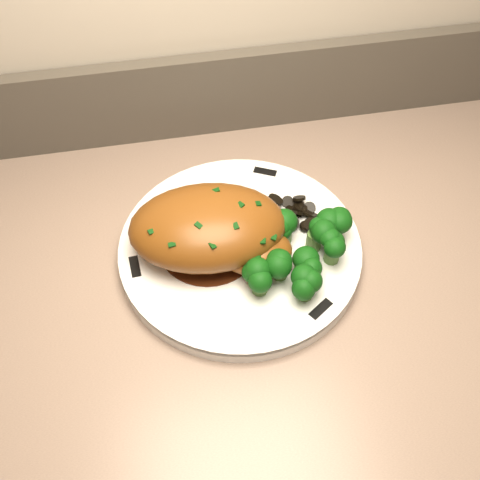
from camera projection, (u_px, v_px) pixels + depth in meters
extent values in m
cube|color=gray|center=(38.00, 361.00, 0.65)|extent=(2.08, 0.69, 0.03)
cube|color=#4C443A|center=(28.00, 116.00, 0.78)|extent=(2.08, 0.02, 0.12)
cylinder|color=white|center=(240.00, 250.00, 0.71)|extent=(0.32, 0.32, 0.02)
cube|color=black|center=(265.00, 172.00, 0.78)|extent=(0.03, 0.02, 0.00)
cube|color=black|center=(135.00, 267.00, 0.68)|extent=(0.01, 0.03, 0.00)
cube|color=black|center=(321.00, 309.00, 0.65)|extent=(0.03, 0.03, 0.00)
cylinder|color=#3E190B|center=(209.00, 246.00, 0.70)|extent=(0.12, 0.12, 0.00)
ellipsoid|color=brown|center=(207.00, 227.00, 0.67)|extent=(0.19, 0.13, 0.07)
ellipsoid|color=brown|center=(256.00, 251.00, 0.67)|extent=(0.09, 0.07, 0.04)
cube|color=#0B350B|center=(157.00, 211.00, 0.65)|extent=(0.01, 0.01, 0.00)
cube|color=#0B350B|center=(176.00, 206.00, 0.65)|extent=(0.01, 0.01, 0.00)
cube|color=#0B350B|center=(196.00, 204.00, 0.65)|extent=(0.01, 0.01, 0.00)
cube|color=#0B350B|center=(215.00, 202.00, 0.65)|extent=(0.01, 0.01, 0.00)
cube|color=#0B350B|center=(235.00, 202.00, 0.65)|extent=(0.01, 0.01, 0.00)
cube|color=#0B350B|center=(254.00, 203.00, 0.66)|extent=(0.01, 0.01, 0.00)
cylinder|color=black|center=(310.00, 210.00, 0.73)|extent=(0.02, 0.01, 0.01)
cylinder|color=black|center=(308.00, 205.00, 0.74)|extent=(0.02, 0.02, 0.01)
cylinder|color=black|center=(304.00, 200.00, 0.74)|extent=(0.02, 0.02, 0.01)
cylinder|color=black|center=(298.00, 202.00, 0.74)|extent=(0.02, 0.02, 0.01)
cylinder|color=black|center=(292.00, 199.00, 0.74)|extent=(0.02, 0.02, 0.01)
cylinder|color=black|center=(285.00, 197.00, 0.74)|extent=(0.02, 0.02, 0.01)
cylinder|color=black|center=(278.00, 201.00, 0.74)|extent=(0.02, 0.02, 0.01)
cylinder|color=black|center=(271.00, 202.00, 0.74)|extent=(0.02, 0.02, 0.00)
cylinder|color=black|center=(266.00, 203.00, 0.73)|extent=(0.03, 0.02, 0.01)
cylinder|color=black|center=(262.00, 210.00, 0.73)|extent=(0.02, 0.03, 0.02)
cylinder|color=black|center=(260.00, 212.00, 0.73)|extent=(0.02, 0.02, 0.01)
cylinder|color=black|center=(260.00, 214.00, 0.72)|extent=(0.02, 0.02, 0.01)
cylinder|color=black|center=(262.00, 221.00, 0.72)|extent=(0.02, 0.02, 0.01)
cylinder|color=black|center=(266.00, 222.00, 0.72)|extent=(0.03, 0.03, 0.01)
cylinder|color=black|center=(271.00, 223.00, 0.71)|extent=(0.03, 0.03, 0.02)
cylinder|color=black|center=(278.00, 227.00, 0.72)|extent=(0.03, 0.03, 0.02)
cylinder|color=black|center=(285.00, 225.00, 0.72)|extent=(0.02, 0.02, 0.01)
cylinder|color=black|center=(293.00, 223.00, 0.71)|extent=(0.03, 0.03, 0.01)
cylinder|color=black|center=(299.00, 224.00, 0.72)|extent=(0.03, 0.03, 0.01)
cylinder|color=black|center=(305.00, 219.00, 0.72)|extent=(0.03, 0.03, 0.01)
cylinder|color=black|center=(309.00, 214.00, 0.72)|extent=(0.03, 0.03, 0.02)
cylinder|color=black|center=(310.00, 214.00, 0.73)|extent=(0.03, 0.03, 0.02)
cylinder|color=#4C7130|center=(259.00, 246.00, 0.69)|extent=(0.02, 0.02, 0.02)
sphere|color=black|center=(260.00, 237.00, 0.67)|extent=(0.03, 0.03, 0.03)
cylinder|color=#4C7130|center=(284.00, 235.00, 0.70)|extent=(0.02, 0.02, 0.02)
sphere|color=black|center=(285.00, 226.00, 0.68)|extent=(0.03, 0.03, 0.03)
cylinder|color=#4C7130|center=(314.00, 241.00, 0.69)|extent=(0.02, 0.02, 0.02)
sphere|color=black|center=(315.00, 233.00, 0.68)|extent=(0.03, 0.03, 0.03)
cylinder|color=#4C7130|center=(280.00, 269.00, 0.67)|extent=(0.02, 0.02, 0.02)
sphere|color=black|center=(281.00, 261.00, 0.65)|extent=(0.03, 0.03, 0.03)
cylinder|color=#4C7130|center=(313.00, 268.00, 0.67)|extent=(0.02, 0.02, 0.02)
sphere|color=black|center=(315.00, 260.00, 0.66)|extent=(0.03, 0.03, 0.03)
cylinder|color=#4C7130|center=(332.00, 254.00, 0.68)|extent=(0.02, 0.02, 0.02)
sphere|color=black|center=(334.00, 245.00, 0.67)|extent=(0.03, 0.03, 0.03)
cylinder|color=#4C7130|center=(260.00, 285.00, 0.65)|extent=(0.02, 0.02, 0.02)
sphere|color=black|center=(260.00, 276.00, 0.64)|extent=(0.03, 0.03, 0.03)
cylinder|color=#4C7130|center=(305.00, 290.00, 0.65)|extent=(0.02, 0.02, 0.02)
sphere|color=black|center=(307.00, 282.00, 0.64)|extent=(0.03, 0.03, 0.03)
cylinder|color=#4C7130|center=(245.00, 263.00, 0.67)|extent=(0.02, 0.02, 0.02)
sphere|color=black|center=(245.00, 255.00, 0.66)|extent=(0.03, 0.03, 0.03)
cylinder|color=#4C7130|center=(335.00, 235.00, 0.70)|extent=(0.02, 0.02, 0.02)
sphere|color=black|center=(336.00, 226.00, 0.68)|extent=(0.03, 0.03, 0.03)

